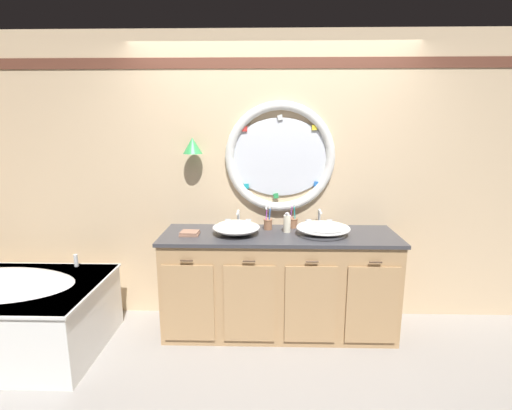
# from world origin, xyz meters

# --- Properties ---
(ground_plane) EXTENTS (14.00, 14.00, 0.00)m
(ground_plane) POSITION_xyz_m (0.00, 0.00, 0.00)
(ground_plane) COLOR gray
(back_wall_assembly) EXTENTS (6.40, 0.26, 2.60)m
(back_wall_assembly) POSITION_xyz_m (0.00, 0.59, 1.32)
(back_wall_assembly) COLOR #D6B78E
(back_wall_assembly) RESTS_ON ground_plane
(vanity_counter) EXTENTS (2.01, 0.64, 0.89)m
(vanity_counter) POSITION_xyz_m (0.06, 0.25, 0.45)
(vanity_counter) COLOR tan
(vanity_counter) RESTS_ON ground_plane
(bathtub) EXTENTS (1.62, 0.99, 0.68)m
(bathtub) POSITION_xyz_m (-2.18, -0.14, 0.34)
(bathtub) COLOR white
(bathtub) RESTS_ON ground_plane
(sink_basin_left) EXTENTS (0.40, 0.40, 0.12)m
(sink_basin_left) POSITION_xyz_m (-0.31, 0.22, 0.95)
(sink_basin_left) COLOR white
(sink_basin_left) RESTS_ON vanity_counter
(sink_basin_right) EXTENTS (0.45, 0.45, 0.12)m
(sink_basin_right) POSITION_xyz_m (0.43, 0.22, 0.95)
(sink_basin_right) COLOR white
(sink_basin_right) RESTS_ON vanity_counter
(faucet_set_left) EXTENTS (0.24, 0.14, 0.16)m
(faucet_set_left) POSITION_xyz_m (-0.31, 0.47, 0.95)
(faucet_set_left) COLOR silver
(faucet_set_left) RESTS_ON vanity_counter
(faucet_set_right) EXTENTS (0.24, 0.14, 0.17)m
(faucet_set_right) POSITION_xyz_m (0.43, 0.47, 0.96)
(faucet_set_right) COLOR silver
(faucet_set_right) RESTS_ON vanity_counter
(toothbrush_holder_left) EXTENTS (0.08, 0.08, 0.21)m
(toothbrush_holder_left) POSITION_xyz_m (-0.04, 0.39, 0.94)
(toothbrush_holder_left) COLOR #996647
(toothbrush_holder_left) RESTS_ON vanity_counter
(toothbrush_holder_right) EXTENTS (0.09, 0.09, 0.22)m
(toothbrush_holder_right) POSITION_xyz_m (0.19, 0.45, 0.94)
(toothbrush_holder_right) COLOR #996647
(toothbrush_holder_right) RESTS_ON vanity_counter
(soap_dispenser) EXTENTS (0.06, 0.07, 0.18)m
(soap_dispenser) POSITION_xyz_m (0.13, 0.30, 0.97)
(soap_dispenser) COLOR #EFE5C6
(soap_dispenser) RESTS_ON vanity_counter
(folded_hand_towel) EXTENTS (0.16, 0.14, 0.03)m
(folded_hand_towel) POSITION_xyz_m (-0.70, 0.19, 0.91)
(folded_hand_towel) COLOR #936B56
(folded_hand_towel) RESTS_ON vanity_counter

